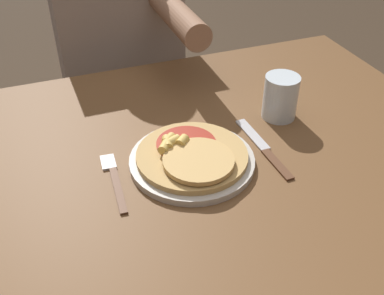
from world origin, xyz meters
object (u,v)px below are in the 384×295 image
Objects in this scene: fork at (114,178)px; drinking_glass at (280,97)px; pizza at (192,155)px; knife at (264,148)px; person_diner at (121,52)px; plate at (192,161)px; dining_table at (197,191)px.

drinking_glass reaches higher than fork.
drinking_glass is (0.25, 0.10, 0.03)m from pizza.
knife is 0.18× the size of person_diner.
pizza is 1.26× the size of fork.
person_diner is (0.01, 0.66, -0.06)m from plate.
dining_table is 5.37× the size of knife.
plate is 0.27m from drinking_glass.
fork is at bearing 176.81° from knife.
person_diner reaches higher than drinking_glass.
pizza is (-0.03, -0.04, 0.14)m from dining_table.
person_diner reaches higher than plate.
dining_table is at bearing -164.73° from drinking_glass.
fork is 0.80× the size of knife.
fork is (-0.18, -0.02, 0.11)m from dining_table.
drinking_glass reaches higher than pizza.
dining_table is at bearing 7.66° from fork.
pizza is at bearing -90.68° from person_diner.
dining_table is 11.67× the size of drinking_glass.
person_diner reaches higher than knife.
plate is at bearing -2.95° from fork.
plate is at bearing 60.77° from pizza.
drinking_glass is 0.08× the size of person_diner.
dining_table is 5.32× the size of pizza.
dining_table is 6.72× the size of fork.
dining_table is 0.63m from person_diner.
fork is at bearing -172.34° from dining_table.
drinking_glass reaches higher than plate.
person_diner is (-0.24, 0.57, -0.10)m from drinking_glass.
person_diner is (0.01, 0.66, -0.07)m from pizza.
fork is at bearing 177.05° from plate.
drinking_glass reaches higher than dining_table.
knife is 0.15m from drinking_glass.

